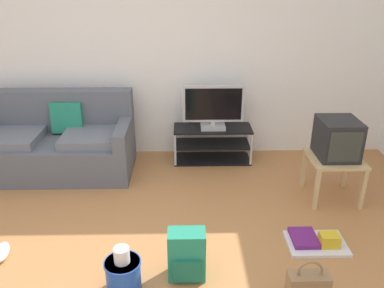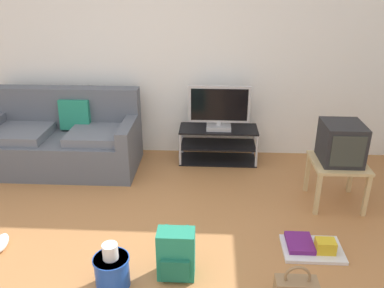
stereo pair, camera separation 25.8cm
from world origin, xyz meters
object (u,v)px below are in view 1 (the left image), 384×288
Objects in this scene: couch at (56,144)px; side_table at (334,164)px; floor_tray at (316,241)px; tv_stand at (212,144)px; backpack at (187,255)px; cleaning_bucket at (123,273)px; crt_tv at (337,139)px; flat_tv at (213,108)px; handbag at (308,286)px.

side_table is at bearing -12.97° from couch.
tv_stand is at bearing 114.25° from floor_tray.
couch is at bearing 150.43° from floor_tray.
side_table is 1.03× the size of floor_tray.
couch reaches higher than floor_tray.
floor_tray is at bearing -65.75° from tv_stand.
couch is at bearing -172.49° from tv_stand.
backpack is 1.19m from floor_tray.
floor_tray is (1.59, 0.49, -0.11)m from cleaning_bucket.
crt_tv reaches higher than side_table.
floor_tray is at bearing -116.13° from side_table.
backpack is 0.49m from cleaning_bucket.
side_table is at bearing 32.94° from cleaning_bucket.
tv_stand is 1.52m from side_table.
cleaning_bucket is at bearing -146.73° from crt_tv.
flat_tv is 1.41× the size of side_table.
side_table reaches higher than backpack.
side_table is 1.47× the size of handbag.
handbag is 0.95× the size of cleaning_bucket.
backpack is at bearing -142.68° from side_table.
crt_tv is at bearing 27.82° from backpack.
cleaning_bucket is (1.05, -1.98, -0.19)m from couch.
tv_stand is 1.56m from crt_tv.
floor_tray is at bearing 16.98° from cleaning_bucket.
side_table is 1.28× the size of backpack.
floor_tray is at bearing 7.68° from backpack.
backpack is 1.09× the size of cleaning_bucket.
cleaning_bucket is (-0.47, -0.13, -0.05)m from backpack.
backpack is 1.15× the size of handbag.
handbag is (0.52, -2.34, -0.57)m from flat_tv.
crt_tv is 1.15× the size of cleaning_bucket.
flat_tv reaches higher than side_table.
crt_tv is 1.97m from backpack.
couch is at bearing 167.03° from side_table.
floor_tray is at bearing -65.47° from flat_tv.
handbag is 0.68m from floor_tray.
couch reaches higher than cleaning_bucket.
crt_tv is at bearing 90.00° from side_table.
cleaning_bucket is at bearing -163.02° from floor_tray.
side_table reaches higher than handbag.
handbag is at bearing -27.23° from backpack.
flat_tv is at bearing 6.83° from couch.
floor_tray is at bearing -29.57° from couch.
cleaning_bucket is at bearing -110.09° from flat_tv.
floor_tray is (0.78, -1.72, -0.66)m from flat_tv.
couch is 3.05m from floor_tray.
couch is 3.41× the size of side_table.
handbag is (2.37, -2.12, -0.21)m from couch.
floor_tray is (0.78, -1.74, -0.18)m from tv_stand.
side_table is 1.40× the size of cleaning_bucket.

